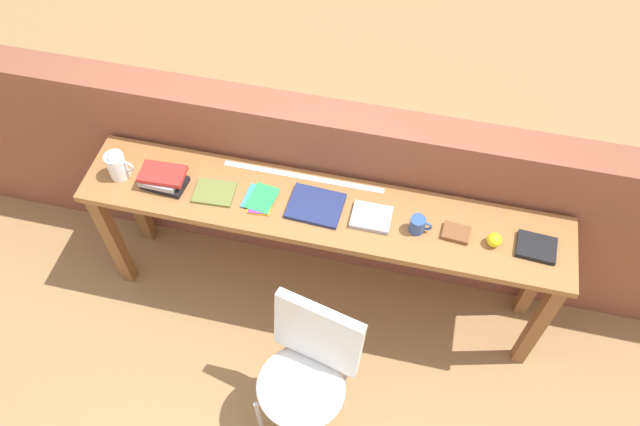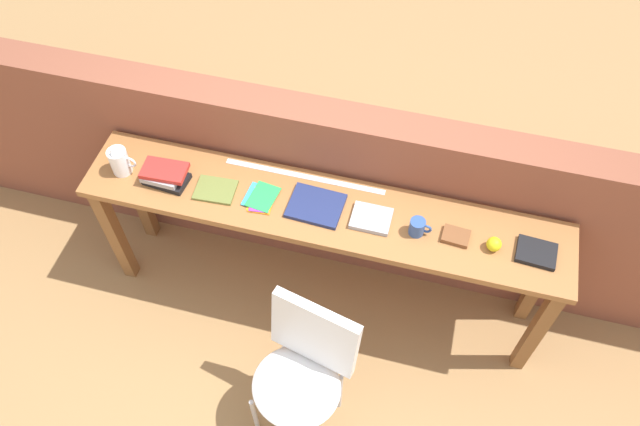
{
  "view_description": "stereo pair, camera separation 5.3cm",
  "coord_description": "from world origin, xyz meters",
  "px_view_note": "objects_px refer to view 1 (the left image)",
  "views": [
    {
      "loc": [
        0.4,
        -1.51,
        3.4
      ],
      "look_at": [
        0.0,
        0.25,
        0.9
      ],
      "focal_mm": 35.0,
      "sensor_mm": 36.0,
      "label": 1
    },
    {
      "loc": [
        0.45,
        -1.5,
        3.4
      ],
      "look_at": [
        0.0,
        0.25,
        0.9
      ],
      "focal_mm": 35.0,
      "sensor_mm": 36.0,
      "label": 2
    }
  ],
  "objects_px": {
    "chair_white_moulded": "(307,369)",
    "book_stack_leftmost": "(163,178)",
    "pitcher_white": "(117,166)",
    "book_open_centre": "(316,206)",
    "leather_journal_brown": "(456,233)",
    "pamphlet_pile_colourful": "(260,200)",
    "magazine_cycling": "(214,192)",
    "mug": "(418,225)",
    "book_repair_rightmost": "(536,247)",
    "sports_ball_small": "(494,240)"
  },
  "relations": [
    {
      "from": "chair_white_moulded",
      "to": "book_open_centre",
      "type": "bearing_deg",
      "value": 99.57
    },
    {
      "from": "magazine_cycling",
      "to": "mug",
      "type": "relative_size",
      "value": 1.85
    },
    {
      "from": "sports_ball_small",
      "to": "leather_journal_brown",
      "type": "bearing_deg",
      "value": 174.56
    },
    {
      "from": "pamphlet_pile_colourful",
      "to": "leather_journal_brown",
      "type": "height_order",
      "value": "leather_journal_brown"
    },
    {
      "from": "mug",
      "to": "leather_journal_brown",
      "type": "distance_m",
      "value": 0.19
    },
    {
      "from": "chair_white_moulded",
      "to": "magazine_cycling",
      "type": "height_order",
      "value": "magazine_cycling"
    },
    {
      "from": "chair_white_moulded",
      "to": "book_repair_rightmost",
      "type": "height_order",
      "value": "book_repair_rightmost"
    },
    {
      "from": "book_open_centre",
      "to": "book_stack_leftmost",
      "type": "bearing_deg",
      "value": -175.16
    },
    {
      "from": "magazine_cycling",
      "to": "sports_ball_small",
      "type": "bearing_deg",
      "value": -3.23
    },
    {
      "from": "chair_white_moulded",
      "to": "pitcher_white",
      "type": "relative_size",
      "value": 4.85
    },
    {
      "from": "magazine_cycling",
      "to": "pamphlet_pile_colourful",
      "type": "relative_size",
      "value": 1.04
    },
    {
      "from": "mug",
      "to": "sports_ball_small",
      "type": "relative_size",
      "value": 1.53
    },
    {
      "from": "pitcher_white",
      "to": "book_open_centre",
      "type": "height_order",
      "value": "pitcher_white"
    },
    {
      "from": "book_open_centre",
      "to": "book_repair_rightmost",
      "type": "bearing_deg",
      "value": 2.52
    },
    {
      "from": "chair_white_moulded",
      "to": "sports_ball_small",
      "type": "relative_size",
      "value": 12.4
    },
    {
      "from": "chair_white_moulded",
      "to": "book_open_centre",
      "type": "xyz_separation_m",
      "value": [
        -0.12,
        0.7,
        0.36
      ]
    },
    {
      "from": "chair_white_moulded",
      "to": "magazine_cycling",
      "type": "distance_m",
      "value": 1.0
    },
    {
      "from": "magazine_cycling",
      "to": "sports_ball_small",
      "type": "distance_m",
      "value": 1.4
    },
    {
      "from": "magazine_cycling",
      "to": "book_open_centre",
      "type": "relative_size",
      "value": 0.76
    },
    {
      "from": "book_stack_leftmost",
      "to": "leather_journal_brown",
      "type": "relative_size",
      "value": 1.83
    },
    {
      "from": "book_open_centre",
      "to": "pitcher_white",
      "type": "bearing_deg",
      "value": -175.77
    },
    {
      "from": "chair_white_moulded",
      "to": "book_repair_rightmost",
      "type": "xyz_separation_m",
      "value": [
        0.97,
        0.7,
        0.37
      ]
    },
    {
      "from": "book_stack_leftmost",
      "to": "pamphlet_pile_colourful",
      "type": "relative_size",
      "value": 1.21
    },
    {
      "from": "chair_white_moulded",
      "to": "book_open_centre",
      "type": "relative_size",
      "value": 3.33
    },
    {
      "from": "pitcher_white",
      "to": "book_open_centre",
      "type": "bearing_deg",
      "value": 1.45
    },
    {
      "from": "pamphlet_pile_colourful",
      "to": "chair_white_moulded",
      "type": "bearing_deg",
      "value": -59.47
    },
    {
      "from": "book_open_centre",
      "to": "leather_journal_brown",
      "type": "distance_m",
      "value": 0.7
    },
    {
      "from": "pitcher_white",
      "to": "pamphlet_pile_colourful",
      "type": "distance_m",
      "value": 0.76
    },
    {
      "from": "pitcher_white",
      "to": "book_stack_leftmost",
      "type": "distance_m",
      "value": 0.24
    },
    {
      "from": "magazine_cycling",
      "to": "sports_ball_small",
      "type": "relative_size",
      "value": 2.84
    },
    {
      "from": "pitcher_white",
      "to": "sports_ball_small",
      "type": "height_order",
      "value": "pitcher_white"
    },
    {
      "from": "magazine_cycling",
      "to": "book_repair_rightmost",
      "type": "distance_m",
      "value": 1.61
    },
    {
      "from": "pitcher_white",
      "to": "book_open_centre",
      "type": "distance_m",
      "value": 1.04
    },
    {
      "from": "chair_white_moulded",
      "to": "book_stack_leftmost",
      "type": "relative_size",
      "value": 3.74
    },
    {
      "from": "mug",
      "to": "book_repair_rightmost",
      "type": "distance_m",
      "value": 0.57
    },
    {
      "from": "book_repair_rightmost",
      "to": "leather_journal_brown",
      "type": "bearing_deg",
      "value": -176.09
    },
    {
      "from": "chair_white_moulded",
      "to": "leather_journal_brown",
      "type": "relative_size",
      "value": 6.86
    },
    {
      "from": "magazine_cycling",
      "to": "mug",
      "type": "bearing_deg",
      "value": -3.18
    },
    {
      "from": "leather_journal_brown",
      "to": "book_open_centre",
      "type": "bearing_deg",
      "value": -176.31
    },
    {
      "from": "book_open_centre",
      "to": "mug",
      "type": "relative_size",
      "value": 2.44
    },
    {
      "from": "leather_journal_brown",
      "to": "mug",
      "type": "bearing_deg",
      "value": -170.37
    },
    {
      "from": "chair_white_moulded",
      "to": "leather_journal_brown",
      "type": "bearing_deg",
      "value": 49.89
    },
    {
      "from": "book_stack_leftmost",
      "to": "book_open_centre",
      "type": "bearing_deg",
      "value": 2.06
    },
    {
      "from": "book_stack_leftmost",
      "to": "magazine_cycling",
      "type": "distance_m",
      "value": 0.27
    },
    {
      "from": "leather_journal_brown",
      "to": "book_repair_rightmost",
      "type": "xyz_separation_m",
      "value": [
        0.38,
        0.0,
        0.0
      ]
    },
    {
      "from": "book_stack_leftmost",
      "to": "pamphlet_pile_colourful",
      "type": "bearing_deg",
      "value": 0.61
    },
    {
      "from": "chair_white_moulded",
      "to": "mug",
      "type": "xyz_separation_m",
      "value": [
        0.4,
        0.68,
        0.4
      ]
    },
    {
      "from": "leather_journal_brown",
      "to": "pamphlet_pile_colourful",
      "type": "bearing_deg",
      "value": -174.79
    },
    {
      "from": "sports_ball_small",
      "to": "book_repair_rightmost",
      "type": "relative_size",
      "value": 0.39
    },
    {
      "from": "book_stack_leftmost",
      "to": "mug",
      "type": "height_order",
      "value": "mug"
    }
  ]
}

